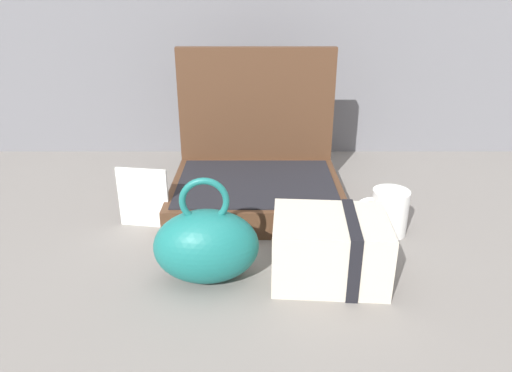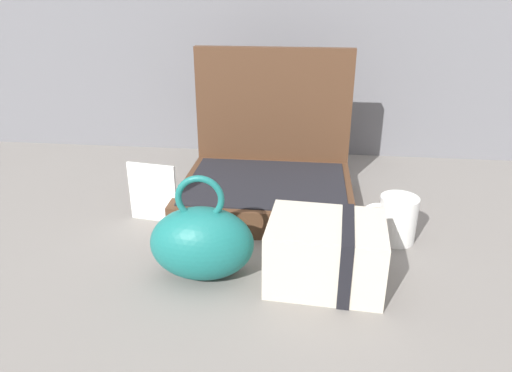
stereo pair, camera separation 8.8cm
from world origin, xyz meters
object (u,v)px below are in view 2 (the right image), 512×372
object	(u,v)px
cream_toiletry_bag	(327,252)
coffee_mug	(396,219)
open_suitcase	(268,171)
teal_pouch_handbag	(202,242)
info_card_left	(153,193)

from	to	relation	value
cream_toiletry_bag	coffee_mug	xyz separation A→B (m)	(0.14, 0.16, -0.01)
open_suitcase	teal_pouch_handbag	world-z (taller)	open_suitcase
coffee_mug	info_card_left	size ratio (longest dim) A/B	0.86
cream_toiletry_bag	teal_pouch_handbag	bearing A→B (deg)	-177.74
info_card_left	open_suitcase	bearing A→B (deg)	39.17
coffee_mug	info_card_left	xyz separation A→B (m)	(-0.51, 0.03, 0.02)
cream_toiletry_bag	info_card_left	distance (m)	0.41
teal_pouch_handbag	cream_toiletry_bag	distance (m)	0.22
cream_toiletry_bag	coffee_mug	size ratio (longest dim) A/B	1.82
cream_toiletry_bag	coffee_mug	distance (m)	0.21
teal_pouch_handbag	coffee_mug	distance (m)	0.39
teal_pouch_handbag	info_card_left	distance (m)	0.25
cream_toiletry_bag	open_suitcase	bearing A→B (deg)	111.63
open_suitcase	coffee_mug	world-z (taller)	open_suitcase
coffee_mug	info_card_left	bearing A→B (deg)	176.66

